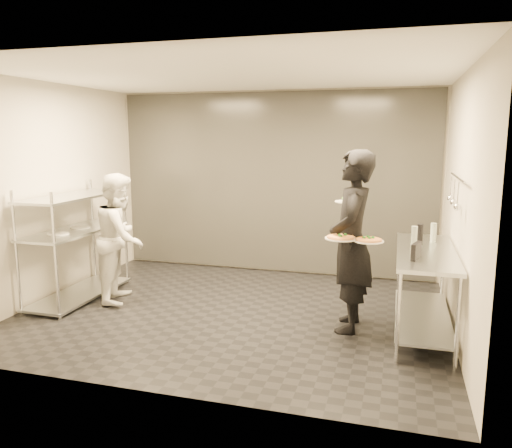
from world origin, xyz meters
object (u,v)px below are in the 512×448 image
(prep_counter, at_px, (425,277))
(bottle_green, at_px, (414,237))
(pizza_plate_near, at_px, (341,238))
(bottle_dark, at_px, (420,234))
(waiter, at_px, (351,242))
(salad_plate, at_px, (347,200))
(pizza_plate_far, at_px, (369,240))
(pos_monitor, at_px, (416,251))
(pass_rack, at_px, (76,241))
(chef, at_px, (121,237))
(bottle_clear, at_px, (433,233))

(prep_counter, xyz_separation_m, bottle_green, (-0.13, 0.08, 0.41))
(pizza_plate_near, height_order, bottle_dark, bottle_dark)
(waiter, height_order, salad_plate, waiter)
(prep_counter, height_order, pizza_plate_far, pizza_plate_far)
(pos_monitor, distance_m, bottle_dark, 0.72)
(pizza_plate_far, relative_size, pos_monitor, 1.35)
(prep_counter, height_order, bottle_green, bottle_green)
(salad_plate, bearing_deg, waiter, -73.06)
(pass_rack, relative_size, waiter, 0.81)
(salad_plate, height_order, pos_monitor, salad_plate)
(chef, xyz_separation_m, bottle_dark, (3.67, 0.17, 0.21))
(bottle_clear, bearing_deg, pass_rack, -174.11)
(prep_counter, relative_size, bottle_dark, 7.75)
(prep_counter, distance_m, waiter, 0.87)
(pizza_plate_far, relative_size, bottle_dark, 1.33)
(bottle_green, bearing_deg, waiter, -163.12)
(salad_plate, bearing_deg, prep_counter, -10.17)
(pass_rack, height_order, pizza_plate_near, pass_rack)
(prep_counter, bearing_deg, bottle_dark, 102.84)
(pass_rack, relative_size, bottle_clear, 7.30)
(bottle_dark, bearing_deg, pass_rack, -176.43)
(pos_monitor, bearing_deg, prep_counter, 91.16)
(bottle_green, bearing_deg, salad_plate, 174.54)
(pass_rack, relative_size, salad_plate, 5.65)
(waiter, relative_size, bottle_green, 8.39)
(prep_counter, xyz_separation_m, bottle_clear, (0.09, 0.45, 0.40))
(pass_rack, relative_size, chef, 0.97)
(prep_counter, relative_size, bottle_green, 7.63)
(salad_plate, bearing_deg, bottle_dark, 7.73)
(pizza_plate_far, bearing_deg, prep_counter, 28.77)
(salad_plate, relative_size, bottle_clear, 1.29)
(waiter, xyz_separation_m, chef, (-2.95, 0.21, -0.16))
(pass_rack, relative_size, pizza_plate_near, 4.83)
(pos_monitor, bearing_deg, waiter, 169.24)
(prep_counter, xyz_separation_m, salad_plate, (-0.86, 0.15, 0.78))
(pizza_plate_near, xyz_separation_m, pos_monitor, (0.75, -0.12, -0.07))
(waiter, relative_size, pos_monitor, 8.65)
(pass_rack, xyz_separation_m, prep_counter, (4.33, 0.00, -0.14))
(prep_counter, height_order, bottle_clear, bottle_clear)
(salad_plate, bearing_deg, bottle_green, -5.46)
(pos_monitor, relative_size, bottle_dark, 0.98)
(prep_counter, distance_m, pizza_plate_near, 1.03)
(waiter, xyz_separation_m, pizza_plate_far, (0.19, -0.21, 0.07))
(chef, height_order, pos_monitor, chef)
(pos_monitor, bearing_deg, bottle_green, 106.97)
(pizza_plate_near, bearing_deg, pass_rack, 174.63)
(chef, bearing_deg, pizza_plate_near, -114.72)
(salad_plate, distance_m, bottle_green, 0.82)
(chef, bearing_deg, bottle_clear, -100.97)
(pos_monitor, bearing_deg, bottle_dark, 101.33)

